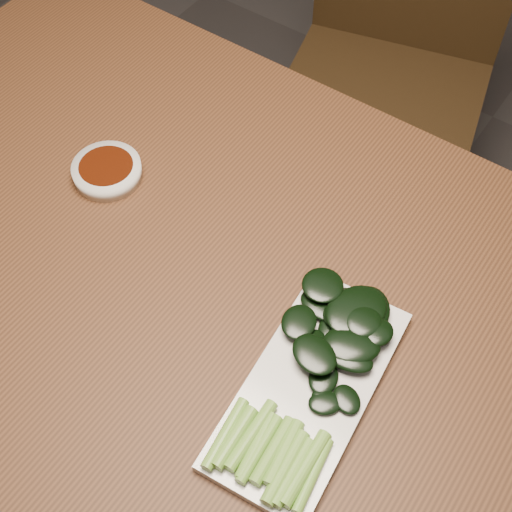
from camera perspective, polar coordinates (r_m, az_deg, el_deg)
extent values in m
plane|color=#2F2D2D|center=(1.65, -1.19, -16.25)|extent=(6.00, 6.00, 0.00)
cube|color=#412412|center=(0.98, -1.91, -2.42)|extent=(1.40, 0.80, 0.04)
cylinder|color=#412412|center=(1.72, -12.25, 9.10)|extent=(0.05, 0.05, 0.71)
cube|color=black|center=(1.69, 9.82, 12.10)|extent=(0.54, 0.54, 0.04)
cylinder|color=black|center=(1.75, 1.10, 4.32)|extent=(0.04, 0.04, 0.41)
cylinder|color=black|center=(1.71, 13.32, 0.72)|extent=(0.04, 0.04, 0.41)
cylinder|color=black|center=(2.01, 4.93, 12.31)|extent=(0.04, 0.04, 0.41)
cylinder|color=black|center=(1.97, 15.77, 9.24)|extent=(0.04, 0.04, 0.41)
cylinder|color=beige|center=(1.09, -11.82, 6.65)|extent=(0.10, 0.10, 0.02)
cylinder|color=#3A1205|center=(1.08, -11.91, 7.03)|extent=(0.08, 0.08, 0.00)
cube|color=beige|center=(0.88, 4.27, -10.50)|extent=(0.17, 0.32, 0.01)
cylinder|color=olive|center=(0.84, -2.47, -14.02)|extent=(0.03, 0.09, 0.01)
cylinder|color=olive|center=(0.84, -1.73, -14.30)|extent=(0.02, 0.08, 0.02)
cylinder|color=olive|center=(0.84, -0.41, -14.14)|extent=(0.02, 0.09, 0.02)
cylinder|color=olive|center=(0.84, 0.00, -14.93)|extent=(0.03, 0.09, 0.01)
cylinder|color=olive|center=(0.84, 0.27, -15.17)|extent=(0.02, 0.09, 0.01)
cylinder|color=olive|center=(0.84, 1.35, -15.29)|extent=(0.02, 0.09, 0.02)
cylinder|color=olive|center=(0.83, 2.23, -15.45)|extent=(0.03, 0.08, 0.02)
cylinder|color=olive|center=(0.83, 2.37, -16.55)|extent=(0.03, 0.09, 0.02)
cylinder|color=olive|center=(0.83, 2.99, -16.90)|extent=(0.02, 0.09, 0.02)
cylinder|color=olive|center=(0.83, 3.94, -16.59)|extent=(0.02, 0.10, 0.02)
cylinder|color=olive|center=(0.83, 4.58, -17.08)|extent=(0.03, 0.09, 0.01)
ellipsoid|color=black|center=(0.90, 3.45, -5.28)|extent=(0.06, 0.06, 0.01)
ellipsoid|color=black|center=(0.92, 7.25, -4.48)|extent=(0.07, 0.08, 0.01)
ellipsoid|color=black|center=(0.87, 4.69, -7.84)|extent=(0.07, 0.06, 0.01)
ellipsoid|color=black|center=(0.90, 8.15, -6.27)|extent=(0.05, 0.04, 0.01)
ellipsoid|color=black|center=(0.91, 9.53, -6.10)|extent=(0.04, 0.04, 0.01)
ellipsoid|color=black|center=(0.91, 8.03, -4.30)|extent=(0.09, 0.10, 0.01)
ellipsoid|color=black|center=(0.92, 5.21, -3.95)|extent=(0.06, 0.05, 0.01)
ellipsoid|color=black|center=(0.92, 9.13, -4.18)|extent=(0.08, 0.08, 0.01)
ellipsoid|color=black|center=(0.91, 8.52, -4.83)|extent=(0.03, 0.05, 0.01)
ellipsoid|color=black|center=(0.90, 8.57, -5.14)|extent=(0.06, 0.06, 0.01)
ellipsoid|color=black|center=(0.91, 9.45, -6.06)|extent=(0.05, 0.04, 0.01)
ellipsoid|color=black|center=(0.88, 7.13, -7.84)|extent=(0.08, 0.05, 0.01)
ellipsoid|color=black|center=(0.90, 7.07, -6.04)|extent=(0.05, 0.05, 0.01)
ellipsoid|color=black|center=(0.89, 4.54, -7.54)|extent=(0.06, 0.07, 0.01)
ellipsoid|color=black|center=(0.90, 9.75, -6.05)|extent=(0.04, 0.05, 0.01)
ellipsoid|color=black|center=(0.92, 5.36, -2.33)|extent=(0.08, 0.08, 0.01)
ellipsoid|color=black|center=(0.93, 7.15, -3.55)|extent=(0.05, 0.05, 0.01)
ellipsoid|color=black|center=(0.91, 7.20, -5.43)|extent=(0.07, 0.09, 0.01)
ellipsoid|color=black|center=(0.89, 7.65, -7.04)|extent=(0.09, 0.09, 0.01)
ellipsoid|color=black|center=(0.86, 5.56, -11.60)|extent=(0.05, 0.05, 0.01)
ellipsoid|color=black|center=(0.88, 5.42, -9.66)|extent=(0.05, 0.06, 0.01)
ellipsoid|color=black|center=(0.87, 7.28, -11.30)|extent=(0.05, 0.05, 0.01)
ellipsoid|color=black|center=(0.86, 5.51, -11.32)|extent=(0.04, 0.03, 0.01)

